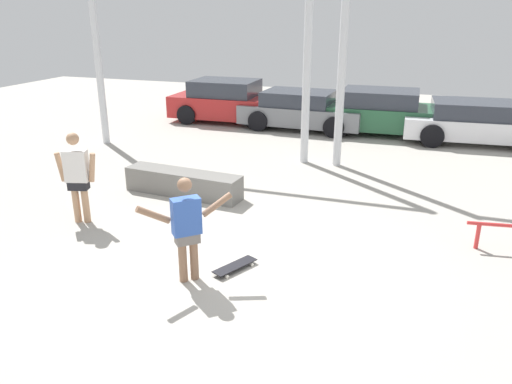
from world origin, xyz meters
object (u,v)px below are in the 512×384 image
(skateboard, at_px, (235,266))
(grind_box, at_px, (183,183))
(skateboarder, at_px, (187,225))
(parked_car_white, at_px, (476,123))
(parked_car_green, at_px, (383,112))
(bystander, at_px, (77,174))
(parked_car_red, at_px, (228,102))
(parked_car_grey, at_px, (302,110))

(skateboard, relative_size, grind_box, 0.30)
(skateboarder, distance_m, parked_car_white, 10.87)
(skateboard, bearing_deg, parked_car_green, 19.10)
(skateboarder, xyz_separation_m, parked_car_white, (4.39, 9.94, -0.27))
(parked_car_green, bearing_deg, bystander, -118.21)
(skateboard, relative_size, parked_car_green, 0.18)
(skateboard, relative_size, parked_car_red, 0.19)
(grind_box, relative_size, parked_car_red, 0.64)
(skateboarder, distance_m, parked_car_grey, 10.15)
(parked_car_grey, bearing_deg, grind_box, -94.71)
(parked_car_green, bearing_deg, parked_car_red, 178.04)
(parked_car_grey, height_order, parked_car_green, parked_car_green)
(skateboarder, distance_m, grind_box, 3.65)
(grind_box, distance_m, parked_car_white, 9.11)
(grind_box, xyz_separation_m, parked_car_green, (3.41, 7.13, 0.41))
(parked_car_green, height_order, bystander, bystander)
(parked_car_green, relative_size, bystander, 2.50)
(skateboard, relative_size, parked_car_white, 0.18)
(parked_car_green, distance_m, parked_car_white, 2.71)
(skateboarder, relative_size, parked_car_green, 0.37)
(parked_car_grey, xyz_separation_m, bystander, (-1.93, -8.84, 0.33))
(skateboarder, relative_size, skateboard, 2.04)
(parked_car_grey, height_order, parked_car_white, parked_car_grey)
(parked_car_white, bearing_deg, parked_car_green, 168.46)
(grind_box, distance_m, parked_car_grey, 6.98)
(parked_car_red, bearing_deg, grind_box, -76.29)
(grind_box, height_order, parked_car_grey, parked_car_grey)
(parked_car_grey, xyz_separation_m, parked_car_green, (2.59, 0.20, 0.06))
(grind_box, relative_size, parked_car_grey, 0.64)
(parked_car_red, xyz_separation_m, parked_car_white, (7.95, -0.39, -0.09))
(skateboard, distance_m, parked_car_grey, 9.73)
(bystander, bearing_deg, skateboard, 151.33)
(bystander, bearing_deg, parked_car_green, -132.20)
(skateboard, distance_m, bystander, 3.53)
(parked_car_white, bearing_deg, parked_car_red, 173.27)
(grind_box, xyz_separation_m, parked_car_red, (-1.86, 7.16, 0.43))
(skateboard, bearing_deg, grind_box, 65.61)
(skateboarder, relative_size, parked_car_grey, 0.39)
(parked_car_red, relative_size, parked_car_white, 0.95)
(parked_car_red, xyz_separation_m, parked_car_grey, (2.68, -0.23, -0.09))
(skateboard, height_order, parked_car_white, parked_car_white)
(skateboarder, height_order, parked_car_grey, skateboarder)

